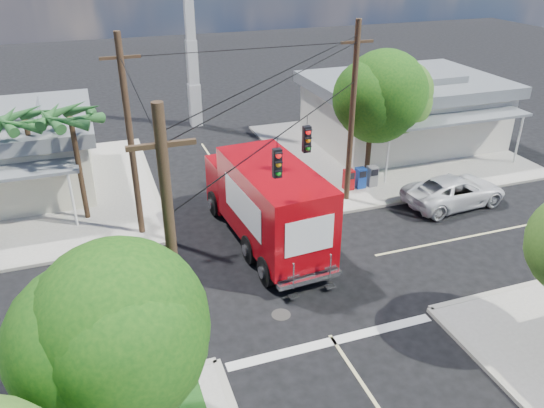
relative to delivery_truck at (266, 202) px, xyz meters
name	(u,v)px	position (x,y,z in m)	size (l,w,h in m)	color
ground	(288,273)	(0.03, -2.69, -1.97)	(120.00, 120.00, 0.00)	black
sidewalk_ne	(386,149)	(10.91, 8.18, -1.90)	(14.12, 14.12, 0.14)	#9C978D
sidewalk_nw	(18,199)	(-10.85, 8.18, -1.90)	(14.12, 14.12, 0.14)	#9C978D
road_markings	(302,294)	(0.03, -4.17, -1.97)	(32.00, 32.00, 0.01)	beige
building_ne	(403,108)	(12.53, 9.27, 0.35)	(11.80, 10.20, 4.50)	beige
radio_tower	(191,45)	(0.53, 17.31, 3.67)	(0.80, 0.80, 17.00)	silver
tree_sw_front	(110,355)	(-6.96, -10.24, 2.36)	(3.88, 3.78, 6.03)	#422D1C
tree_ne_front	(373,99)	(7.24, 4.06, 2.80)	(4.21, 4.14, 6.66)	#422D1C
tree_ne_back	(394,95)	(9.84, 6.26, 2.22)	(3.77, 3.66, 5.82)	#422D1C
palm_nw_front	(71,119)	(-7.47, 4.81, 3.07)	(3.01, 3.08, 5.59)	#422D1C
palm_nw_back	(25,122)	(-9.47, 6.31, 2.70)	(3.01, 3.08, 5.19)	#422D1C
utility_poles	(237,157)	(-1.55, -1.09, 2.70)	(12.00, 10.68, 9.00)	#473321
vending_boxes	(360,178)	(6.53, 3.51, -1.28)	(1.90, 0.50, 1.10)	#A50A0E
delivery_truck	(266,202)	(0.00, 0.00, 0.00)	(3.48, 9.15, 3.88)	black
parked_car	(455,191)	(10.19, 0.35, -1.22)	(2.48, 5.38, 1.50)	silver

